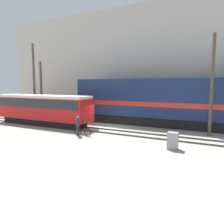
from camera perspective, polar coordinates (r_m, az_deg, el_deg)
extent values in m
plane|color=#9E998C|center=(22.72, -1.48, -4.24)|extent=(120.00, 120.00, 0.00)
cube|color=#47423D|center=(20.85, -4.41, -5.10)|extent=(60.00, 0.07, 0.14)
cube|color=#47423D|center=(22.05, -2.45, -4.41)|extent=(60.00, 0.07, 0.14)
cube|color=#47423D|center=(25.50, 1.97, -2.83)|extent=(60.00, 0.07, 0.14)
cube|color=#47423D|center=(26.79, 3.28, -2.35)|extent=(60.00, 0.07, 0.14)
cube|color=#B7B2A8|center=(32.19, 7.88, 12.18)|extent=(43.64, 6.00, 14.69)
cube|color=black|center=(24.50, 12.89, -2.40)|extent=(18.62, 2.55, 1.00)
cube|color=navy|center=(24.21, 13.05, 3.60)|extent=(20.24, 3.00, 4.13)
cube|color=red|center=(24.26, 13.01, 2.14)|extent=(19.84, 3.04, 0.50)
cube|color=black|center=(25.84, -17.50, -2.39)|extent=(10.57, 2.00, 0.70)
cube|color=red|center=(25.64, -17.63, 0.94)|extent=(12.01, 2.50, 2.33)
cube|color=#1E2328|center=(25.59, -17.68, 2.31)|extent=(11.53, 2.54, 0.90)
cube|color=silver|center=(25.54, -17.74, 3.87)|extent=(11.77, 2.38, 0.30)
torus|color=black|center=(19.16, -6.35, -5.37)|extent=(0.70, 0.12, 0.69)
torus|color=black|center=(19.65, -8.86, -5.10)|extent=(0.70, 0.12, 0.69)
cylinder|color=black|center=(19.38, -7.63, -4.89)|extent=(0.83, 0.10, 0.04)
cylinder|color=black|center=(19.54, -8.50, -4.70)|extent=(0.03, 0.03, 0.31)
cylinder|color=#262626|center=(19.08, -6.37, -4.21)|extent=(0.06, 0.44, 0.02)
cylinder|color=#333333|center=(19.53, -8.77, -4.90)|extent=(0.11, 0.11, 0.88)
cylinder|color=#333333|center=(19.40, -9.02, -4.99)|extent=(0.11, 0.11, 0.88)
cube|color=#333338|center=(19.32, -8.94, -2.68)|extent=(0.25, 0.38, 0.68)
sphere|color=#8C664C|center=(19.24, -8.97, -1.34)|extent=(0.24, 0.24, 0.24)
cylinder|color=#4C3D2D|center=(30.28, -19.68, 7.41)|extent=(0.27, 0.27, 9.69)
cylinder|color=#4C3D2D|center=(29.43, -17.98, 5.29)|extent=(0.29, 0.29, 7.42)
cylinder|color=#4C3D2D|center=(20.76, 24.64, 6.26)|extent=(0.28, 0.28, 8.80)
cube|color=gray|center=(15.90, 15.58, -7.27)|extent=(0.70, 0.60, 1.20)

